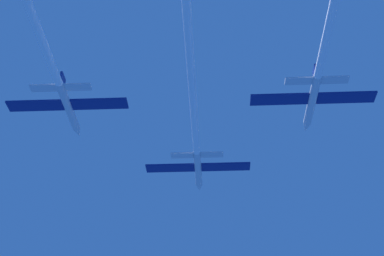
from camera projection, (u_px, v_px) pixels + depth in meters
The scene contains 3 objects.
jet_lead at pixel (195, 123), 85.16m from camera, with size 18.51×53.15×3.07m.
jet_left_wing at pixel (39, 33), 70.08m from camera, with size 18.51×57.22×3.07m.
jet_right_wing at pixel (326, 37), 69.83m from camera, with size 18.51×51.54×3.07m.
Camera 1 is at (3.57, -83.60, -49.04)m, focal length 50.73 mm.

